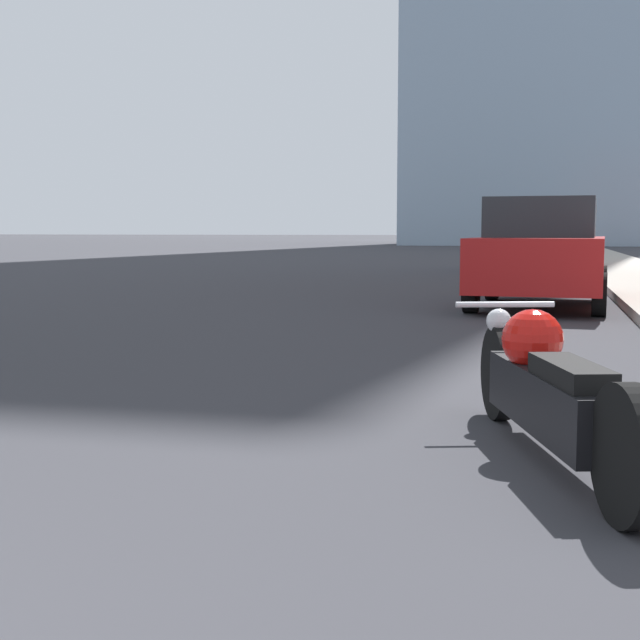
{
  "coord_description": "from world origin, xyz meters",
  "views": [
    {
      "loc": [
        2.83,
        -0.77,
        1.22
      ],
      "look_at": [
        1.12,
        6.07,
        0.5
      ],
      "focal_mm": 50.0,
      "sensor_mm": 36.0,
      "label": 1
    }
  ],
  "objects": [
    {
      "name": "parked_car_red",
      "position": [
        2.82,
        13.59,
        0.85
      ],
      "size": [
        2.2,
        4.25,
        1.71
      ],
      "rotation": [
        0.0,
        0.0,
        -0.07
      ],
      "color": "red",
      "rests_on": "ground_plane"
    },
    {
      "name": "parked_car_blue",
      "position": [
        2.69,
        26.22,
        0.85
      ],
      "size": [
        1.98,
        4.47,
        1.75
      ],
      "rotation": [
        0.0,
        0.0,
        0.03
      ],
      "color": "#1E3899",
      "rests_on": "ground_plane"
    },
    {
      "name": "sidewalk",
      "position": [
        5.2,
        40.0,
        0.07
      ],
      "size": [
        2.31,
        240.0,
        0.15
      ],
      "color": "#9E998E",
      "rests_on": "ground_plane"
    },
    {
      "name": "motorcycle",
      "position": [
        2.87,
        4.03,
        0.38
      ],
      "size": [
        1.01,
        2.61,
        0.78
      ],
      "rotation": [
        0.0,
        0.0,
        0.29
      ],
      "color": "black",
      "rests_on": "ground_plane"
    }
  ]
}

